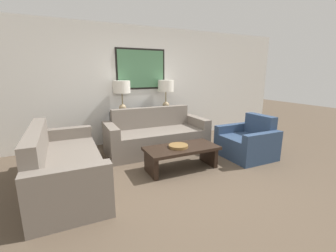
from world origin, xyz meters
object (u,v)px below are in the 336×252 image
object	(u,v)px
console_table	(146,127)
armchair_near_back_wall	(247,143)
couch_by_side	(65,166)
decorative_bowl	(178,146)
table_lamp_left	(122,89)
couch_by_back_wall	(157,137)
table_lamp_right	(166,88)
coffee_table	(182,153)

from	to	relation	value
console_table	armchair_near_back_wall	distance (m)	2.30
couch_by_side	decorative_bowl	size ratio (longest dim) A/B	6.41
couch_by_side	table_lamp_left	bearing A→B (deg)	51.40
couch_by_back_wall	couch_by_side	distance (m)	1.99
table_lamp_right	decorative_bowl	size ratio (longest dim) A/B	2.14
table_lamp_right	couch_by_side	bearing A→B (deg)	-145.77
armchair_near_back_wall	console_table	bearing A→B (deg)	129.91
table_lamp_left	couch_by_back_wall	distance (m)	1.29
coffee_table	table_lamp_left	bearing A→B (deg)	107.39
coffee_table	decorative_bowl	world-z (taller)	decorative_bowl
couch_by_back_wall	coffee_table	size ratio (longest dim) A/B	1.69
couch_by_back_wall	decorative_bowl	distance (m)	1.07
decorative_bowl	armchair_near_back_wall	world-z (taller)	armchair_near_back_wall
table_lamp_left	coffee_table	distance (m)	2.07
couch_by_side	armchair_near_back_wall	world-z (taller)	couch_by_side
console_table	table_lamp_right	size ratio (longest dim) A/B	2.27
console_table	coffee_table	bearing A→B (deg)	-89.36
table_lamp_right	console_table	bearing A→B (deg)	180.00
console_table	table_lamp_left	bearing A→B (deg)	180.00
table_lamp_right	decorative_bowl	world-z (taller)	table_lamp_right
couch_by_back_wall	table_lamp_left	bearing A→B (deg)	127.79
table_lamp_right	couch_by_back_wall	size ratio (longest dim) A/B	0.33
couch_by_back_wall	armchair_near_back_wall	distance (m)	1.83
coffee_table	armchair_near_back_wall	bearing A→B (deg)	-0.60
table_lamp_left	table_lamp_right	xyz separation A→B (m)	(1.06, 0.00, 0.00)
table_lamp_left	decorative_bowl	xyz separation A→B (m)	(0.49, -1.74, -0.85)
couch_by_side	decorative_bowl	distance (m)	1.75
console_table	coffee_table	size ratio (longest dim) A/B	1.28
table_lamp_right	coffee_table	world-z (taller)	table_lamp_right
console_table	couch_by_back_wall	distance (m)	0.68
console_table	couch_by_side	world-z (taller)	couch_by_side
couch_by_back_wall	couch_by_side	bearing A→B (deg)	-153.44
console_table	table_lamp_right	bearing A→B (deg)	0.00
table_lamp_left	decorative_bowl	world-z (taller)	table_lamp_left
couch_by_back_wall	coffee_table	distance (m)	1.07
console_table	armchair_near_back_wall	xyz separation A→B (m)	(1.47, -1.76, -0.10)
couch_by_back_wall	coffee_table	bearing A→B (deg)	-88.95
table_lamp_right	couch_by_back_wall	bearing A→B (deg)	-127.79
armchair_near_back_wall	table_lamp_right	bearing A→B (deg)	118.24
table_lamp_right	armchair_near_back_wall	size ratio (longest dim) A/B	0.75
couch_by_side	decorative_bowl	bearing A→B (deg)	-5.65
table_lamp_right	armchair_near_back_wall	distance (m)	2.23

